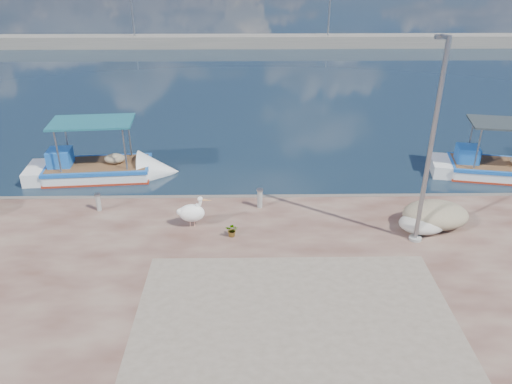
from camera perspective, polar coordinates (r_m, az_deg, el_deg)
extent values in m
plane|color=#162635|center=(16.67, 0.20, -9.92)|extent=(1400.00, 1400.00, 0.00)
cube|color=gray|center=(14.09, 4.65, -15.52)|extent=(9.00, 7.00, 0.01)
cube|color=gray|center=(54.18, -0.60, 16.84)|extent=(120.00, 2.20, 1.20)
cylinder|color=gray|center=(54.96, -14.04, 19.83)|extent=(0.16, 0.16, 7.00)
cylinder|color=gray|center=(54.32, 8.41, 20.23)|extent=(0.16, 0.16, 7.00)
cube|color=white|center=(24.69, -17.44, 1.90)|extent=(6.78, 2.72, 1.09)
cube|color=#1B59B2|center=(24.50, -17.59, 2.93)|extent=(4.94, 2.63, 0.16)
cube|color=maroon|center=(24.71, -17.42, 1.77)|extent=(4.94, 2.61, 0.14)
cube|color=#1B59B2|center=(24.74, -21.49, 3.68)|extent=(1.11, 1.11, 0.80)
cube|color=#17515F|center=(23.77, -18.29, 7.59)|extent=(3.80, 2.36, 0.09)
cube|color=white|center=(26.28, 26.03, 1.84)|extent=(6.68, 3.28, 1.05)
cube|color=#1B59B2|center=(26.10, 26.24, 2.77)|extent=(4.93, 3.00, 0.15)
cube|color=maroon|center=(26.30, 26.01, 1.72)|extent=(4.93, 2.98, 0.13)
cube|color=#1B59B2|center=(25.53, 23.01, 4.00)|extent=(1.16, 1.16, 0.77)
cube|color=#252D30|center=(25.44, 27.16, 6.96)|extent=(3.83, 2.63, 0.09)
cylinder|color=tan|center=(18.62, -7.52, -3.47)|extent=(0.04, 0.04, 0.31)
cylinder|color=tan|center=(18.60, -7.04, -3.48)|extent=(0.04, 0.04, 0.31)
ellipsoid|color=white|center=(18.41, -7.35, -2.39)|extent=(0.95, 0.61, 0.67)
cylinder|color=white|center=(18.21, -6.51, -1.48)|extent=(0.22, 0.13, 0.57)
sphere|color=white|center=(18.09, -6.41, -0.80)|extent=(0.19, 0.19, 0.19)
cone|color=tan|center=(18.09, -5.70, -0.93)|extent=(0.46, 0.11, 0.14)
cylinder|color=gray|center=(17.11, 19.33, 4.82)|extent=(0.16, 0.16, 7.00)
cylinder|color=gray|center=(18.59, 17.74, -5.06)|extent=(0.44, 0.44, 0.10)
cube|color=gray|center=(16.84, 20.39, 16.28)|extent=(0.35, 0.18, 0.12)
cylinder|color=gray|center=(19.63, 0.44, -0.76)|extent=(0.20, 0.20, 0.77)
cylinder|color=gray|center=(19.46, 0.44, 0.24)|extent=(0.26, 0.26, 0.07)
cylinder|color=gray|center=(20.38, -17.57, -1.14)|extent=(0.18, 0.18, 0.69)
cylinder|color=gray|center=(20.23, -17.70, -0.27)|extent=(0.24, 0.24, 0.06)
imported|color=#33722D|center=(17.84, -2.73, -4.36)|extent=(0.51, 0.47, 0.50)
ellipsoid|color=beige|center=(19.05, 18.43, -3.45)|extent=(1.67, 1.25, 0.63)
ellipsoid|color=tan|center=(19.47, 19.80, -2.46)|extent=(2.40, 1.72, 0.94)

